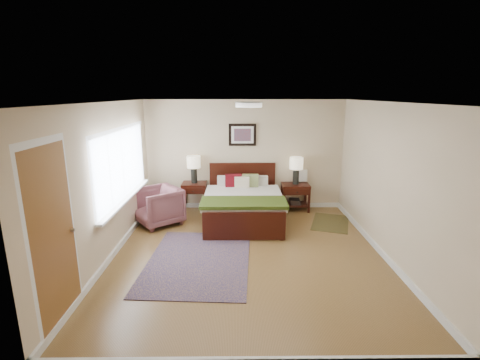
% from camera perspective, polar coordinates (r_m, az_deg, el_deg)
% --- Properties ---
extents(floor, '(5.00, 5.00, 0.00)m').
position_cam_1_polar(floor, '(5.98, 1.30, -12.03)').
color(floor, brown).
rests_on(floor, ground).
extents(back_wall, '(4.50, 0.04, 2.50)m').
position_cam_1_polar(back_wall, '(7.99, 0.78, 4.10)').
color(back_wall, beige).
rests_on(back_wall, ground).
extents(front_wall, '(4.50, 0.04, 2.50)m').
position_cam_1_polar(front_wall, '(3.19, 2.89, -11.58)').
color(front_wall, beige).
rests_on(front_wall, ground).
extents(left_wall, '(0.04, 5.00, 2.50)m').
position_cam_1_polar(left_wall, '(5.92, -20.97, -0.38)').
color(left_wall, beige).
rests_on(left_wall, ground).
extents(right_wall, '(0.04, 5.00, 2.50)m').
position_cam_1_polar(right_wall, '(6.05, 23.17, -0.27)').
color(right_wall, beige).
rests_on(right_wall, ground).
extents(ceiling, '(4.50, 5.00, 0.02)m').
position_cam_1_polar(ceiling, '(5.37, 1.45, 12.67)').
color(ceiling, white).
rests_on(ceiling, back_wall).
extents(window, '(0.11, 2.72, 1.32)m').
position_cam_1_polar(window, '(6.52, -18.54, 2.23)').
color(window, silver).
rests_on(window, left_wall).
extents(door, '(0.06, 1.00, 2.18)m').
position_cam_1_polar(door, '(4.44, -28.26, -8.25)').
color(door, silver).
rests_on(door, ground).
extents(ceil_fixture, '(0.44, 0.44, 0.08)m').
position_cam_1_polar(ceil_fixture, '(5.38, 1.45, 12.30)').
color(ceil_fixture, white).
rests_on(ceil_fixture, ceiling).
extents(bed, '(1.63, 1.97, 1.06)m').
position_cam_1_polar(bed, '(7.23, 0.51, -3.17)').
color(bed, '#330D07').
rests_on(bed, ground).
extents(wall_art, '(0.62, 0.05, 0.50)m').
position_cam_1_polar(wall_art, '(7.89, 0.40, 7.43)').
color(wall_art, black).
rests_on(wall_art, back_wall).
extents(nightstand_left, '(0.55, 0.49, 0.65)m').
position_cam_1_polar(nightstand_left, '(7.96, -7.50, -1.38)').
color(nightstand_left, '#330D07').
rests_on(nightstand_left, ground).
extents(nightstand_right, '(0.62, 0.47, 0.62)m').
position_cam_1_polar(nightstand_right, '(8.06, 9.05, -2.31)').
color(nightstand_right, '#330D07').
rests_on(nightstand_right, ground).
extents(lamp_left, '(0.30, 0.30, 0.61)m').
position_cam_1_polar(lamp_left, '(7.86, -7.60, 2.49)').
color(lamp_left, black).
rests_on(lamp_left, nightstand_left).
extents(lamp_right, '(0.30, 0.30, 0.61)m').
position_cam_1_polar(lamp_right, '(7.92, 9.21, 2.26)').
color(lamp_right, black).
rests_on(lamp_right, nightstand_right).
extents(armchair, '(1.17, 1.17, 0.77)m').
position_cam_1_polar(armchair, '(7.32, -13.31, -4.20)').
color(armchair, brown).
rests_on(armchair, ground).
extents(rug_persian, '(1.74, 2.36, 0.01)m').
position_cam_1_polar(rug_persian, '(5.79, -6.80, -13.00)').
color(rug_persian, '#0D1144').
rests_on(rug_persian, ground).
extents(rug_navy, '(1.01, 1.24, 0.01)m').
position_cam_1_polar(rug_navy, '(7.54, 14.61, -6.79)').
color(rug_navy, black).
rests_on(rug_navy, ground).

